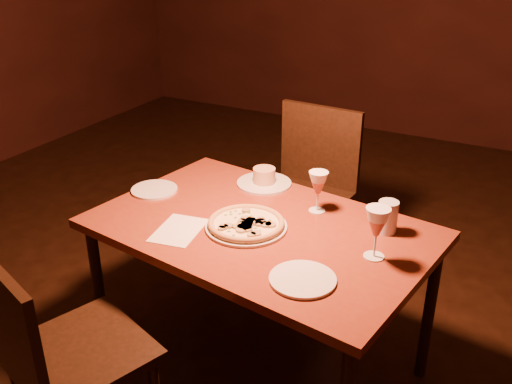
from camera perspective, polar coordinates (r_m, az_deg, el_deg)
The scene contains 11 objects.
dining_table at distance 2.25m, azimuth 0.46°, elevation -4.72°, with size 1.39×1.01×0.69m.
chair_near at distance 2.02m, azimuth -19.12°, elevation -15.00°, with size 0.54×0.54×0.87m.
chair_far at distance 2.95m, azimuth 5.14°, elevation 0.44°, with size 0.47×0.47×0.92m.
pizza_plate at distance 2.19m, azimuth -0.99°, elevation -3.19°, with size 0.32×0.32×0.03m.
ramekin_saucer at distance 2.55m, azimuth 0.82°, elevation 1.28°, with size 0.24×0.24×0.08m.
wine_glass_far at distance 2.30m, azimuth 6.20°, elevation 0.02°, with size 0.08×0.08×0.17m, color #A45344, non-canonical shape.
wine_glass_right at distance 2.01m, azimuth 11.92°, elevation -4.04°, with size 0.09×0.09×0.19m, color #A45344, non-canonical shape.
water_tumbler at distance 2.20m, azimuth 13.02°, elevation -2.44°, with size 0.08×0.08×0.13m, color #B5BDC6.
side_plate_left at distance 2.54m, azimuth -10.13°, elevation 0.23°, with size 0.20×0.20×0.01m, color silver.
side_plate_near at distance 1.89m, azimuth 4.68°, elevation -8.69°, with size 0.22×0.22×0.01m, color silver.
menu_card at distance 2.20m, azimuth -7.73°, elevation -3.79°, with size 0.16×0.23×0.00m, color silver.
Camera 1 is at (0.85, -1.53, 1.75)m, focal length 40.00 mm.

